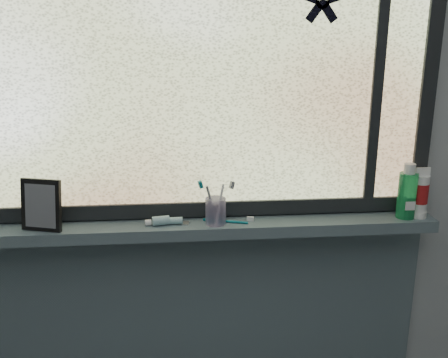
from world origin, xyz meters
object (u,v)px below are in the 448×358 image
vanity_mirror (41,205)px  mouthwash_bottle (407,191)px  toothbrush_cup (216,211)px  cream_tube (421,191)px

vanity_mirror → mouthwash_bottle: 1.20m
toothbrush_cup → cream_tube: bearing=0.2°
mouthwash_bottle → vanity_mirror: bearing=-179.9°
vanity_mirror → toothbrush_cup: 0.56m
vanity_mirror → mouthwash_bottle: mouthwash_bottle is taller
vanity_mirror → toothbrush_cup: bearing=16.8°
vanity_mirror → toothbrush_cup: (0.55, -0.00, -0.04)m
vanity_mirror → mouthwash_bottle: size_ratio=1.07×
mouthwash_bottle → cream_tube: size_ratio=1.25×
mouthwash_bottle → cream_tube: (0.05, -0.00, -0.00)m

